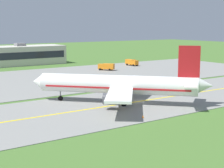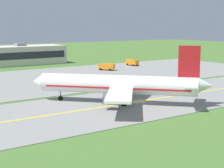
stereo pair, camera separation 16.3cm
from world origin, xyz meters
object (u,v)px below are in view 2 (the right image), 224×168
(service_truck_baggage, at_px, (107,66))
(service_truck_fuel, at_px, (132,62))
(airplane_lead, at_px, (119,85))
(service_truck_pushback, at_px, (193,69))

(service_truck_baggage, xyz_separation_m, service_truck_fuel, (17.39, 7.11, 0.00))
(service_truck_baggage, bearing_deg, airplane_lead, -120.72)
(service_truck_pushback, bearing_deg, service_truck_fuel, 97.25)
(airplane_lead, relative_size, service_truck_baggage, 5.27)
(airplane_lead, height_order, service_truck_pushback, airplane_lead)
(service_truck_fuel, relative_size, service_truck_pushback, 1.03)
(service_truck_baggage, distance_m, service_truck_fuel, 18.79)
(service_truck_fuel, distance_m, service_truck_pushback, 30.78)
(service_truck_pushback, bearing_deg, service_truck_baggage, 132.25)
(airplane_lead, xyz_separation_m, service_truck_pushback, (50.29, 25.41, -2.60))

